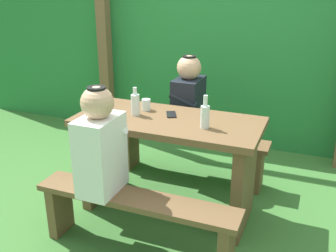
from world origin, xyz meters
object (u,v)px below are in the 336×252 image
Objects in this scene: picnic_table at (168,150)px; person_black_coat at (188,99)px; bench_near at (136,212)px; cell_phone at (171,114)px; bench_far at (191,147)px; bottle_right at (205,116)px; drinking_glass at (146,105)px; bottle_left at (135,104)px; person_white_shirt at (100,144)px.

picnic_table is 1.95× the size of person_black_coat.
bench_near is 0.81m from cell_phone.
bottle_right is at bearing -64.71° from bench_far.
bench_near is at bearing -90.00° from picnic_table.
bottle_left is (-0.03, -0.14, 0.04)m from drinking_glass.
cell_phone reaches higher than bench_near.
person_white_shirt is at bearing -100.26° from person_black_coat.
bench_far is at bearing 78.06° from person_white_shirt.
bench_near is 1.95× the size of person_black_coat.
bench_far is 0.72m from drinking_glass.
picnic_table is at bearing -110.08° from cell_phone.
person_black_coat is at bearing 65.96° from drinking_glass.
bottle_left is at bearing 173.45° from bottle_right.
person_black_coat is at bearing 91.77° from bench_near.
bench_near is 10.00× the size of cell_phone.
bench_far is at bearing 90.00° from bench_near.
person_white_shirt is 0.75m from bottle_right.
bench_near is 5.89× the size of bottle_right.
bench_far is 1.95× the size of person_white_shirt.
picnic_table is at bearing -27.50° from drinking_glass.
person_black_coat reaches higher than bench_near.
bottle_left is at bearing -177.27° from picnic_table.
picnic_table is at bearing 165.78° from bottle_right.
cell_phone is at bearing 90.65° from bench_near.
bottle_right is at bearing 58.15° from bench_near.
picnic_table is 0.43m from bottle_left.
picnic_table is 1.00× the size of bench_near.
bench_far is 0.85m from bottle_left.
picnic_table is at bearing 90.00° from bench_near.
picnic_table is 5.89× the size of bottle_right.
bottle_left reaches higher than bench_far.
picnic_table is 0.61m from bench_far.
bottle_right is (0.31, 0.50, 0.56)m from bench_near.
cell_phone reaches higher than bench_far.
bottle_right is at bearing -62.10° from person_black_coat.
person_black_coat is at bearing 79.74° from person_white_shirt.
bottle_left is at bearing 92.13° from person_white_shirt.
bottle_left is at bearing 175.78° from cell_phone.
drinking_glass is at bearing -114.04° from person_black_coat.
bottle_left is 0.58m from bottle_right.
bench_far is 5.89× the size of bottle_right.
bench_near is at bearing -121.85° from bottle_right.
bottle_right is (0.31, -0.08, 0.34)m from picnic_table.
person_white_shirt reaches higher than picnic_table.
bottle_left is at bearing -101.49° from drinking_glass.
person_white_shirt is (-0.24, -1.15, 0.45)m from bench_far.
person_white_shirt is 0.57m from bottle_left.
bottle_right reaches higher than bench_near.
bench_near is at bearing -114.48° from cell_phone.
person_black_coat is 3.03× the size of bottle_right.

